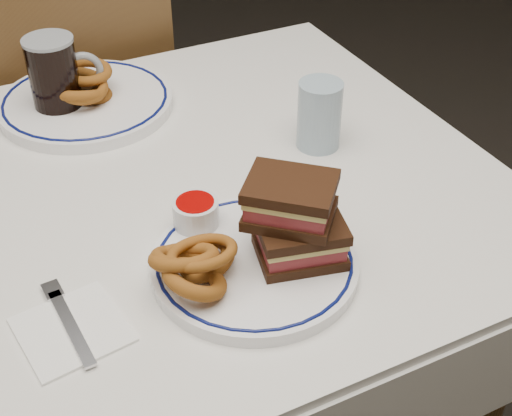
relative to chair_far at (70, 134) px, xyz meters
name	(u,v)px	position (x,y,z in m)	size (l,w,h in m)	color
dining_table	(83,268)	(-0.12, -0.61, 0.13)	(1.27, 0.87, 0.75)	silver
chair_far	(70,134)	(0.00, 0.00, 0.00)	(0.46, 0.46, 0.94)	#472B16
main_plate	(254,263)	(0.06, -0.83, 0.25)	(0.26, 0.26, 0.02)	white
reuben_sandwich	(295,220)	(0.11, -0.84, 0.31)	(0.14, 0.13, 0.11)	black
onion_rings_main	(193,262)	(-0.02, -0.83, 0.29)	(0.12, 0.12, 0.08)	brown
ketchup_ramekin	(196,211)	(0.02, -0.73, 0.28)	(0.06, 0.06, 0.04)	silver
beer_mug	(56,77)	(-0.06, -0.33, 0.31)	(0.12, 0.08, 0.14)	black
water_glass	(319,115)	(0.28, -0.61, 0.29)	(0.07, 0.07, 0.11)	#92ABBD
far_plate	(86,102)	(-0.02, -0.33, 0.25)	(0.30, 0.30, 0.02)	white
onion_rings_far	(83,86)	(-0.02, -0.33, 0.29)	(0.12, 0.12, 0.07)	brown
napkin_fork	(71,328)	(-0.18, -0.83, 0.24)	(0.13, 0.15, 0.01)	white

